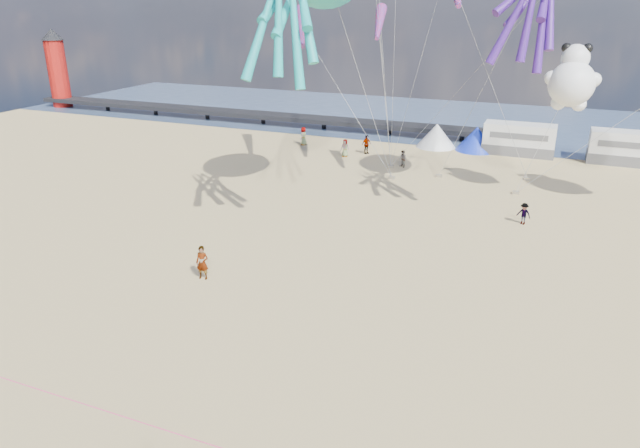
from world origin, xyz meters
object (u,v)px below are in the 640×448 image
Objects in this scene: tent_blue at (476,139)px; windsock_right at (379,23)px; lighthouse at (58,74)px; sandbag_d at (527,179)px; motorhome_0 at (519,139)px; kite_panda at (572,84)px; sandbag_a at (392,178)px; tent_white at (436,135)px; sandbag_b at (439,176)px; motorhome_1 at (628,148)px; sandbag_c at (516,193)px; beachgoer_6 at (345,148)px; standing_person at (202,263)px; sandbag_e at (391,166)px; beachgoer_7 at (403,159)px; windsock_left at (302,27)px; beachgoer_0 at (304,136)px; beachgoer_3 at (366,144)px; beachgoer_2 at (524,214)px.

windsock_right reaches higher than tent_blue.
lighthouse reaches higher than sandbag_d.
kite_panda reaches higher than motorhome_0.
sandbag_a is at bearing -125.71° from motorhome_0.
tent_white is 8.00× the size of sandbag_d.
sandbag_b is (-5.55, -10.67, -1.39)m from motorhome_0.
sandbag_c is at bearing -123.65° from motorhome_1.
motorhome_0 is at bearing 25.65° from beachgoer_6.
standing_person is 25.42m from sandbag_e.
kite_panda is (12.85, -5.04, 7.88)m from beachgoer_7.
windsock_left reaches higher than lighthouse.
beachgoer_6 is at bearing 117.77° from windsock_right.
standing_person is at bearing -123.75° from motorhome_1.
sandbag_a is at bearing -14.80° from windsock_right.
sandbag_b is at bearing -14.57° from lighthouse.
sandbag_c is at bearing -18.10° from sandbag_e.
sandbag_d is (10.59, 4.05, 0.00)m from sandbag_a.
tent_blue is 11.21m from sandbag_e.
standing_person is at bearing -123.81° from sandbag_c.
sandbag_a is 0.11× the size of windsock_right.
beachgoer_6 is (46.71, -11.24, -3.65)m from lighthouse.
motorhome_1 is 26.20m from windsock_right.
beachgoer_0 is 1.21× the size of beachgoer_7.
beachgoer_3 reaches higher than sandbag_d.
lighthouse is 58.23m from tent_blue.
standing_person is 1.10× the size of beachgoer_6.
beachgoer_2 is 0.20× the size of windsock_left.
standing_person is 1.26× the size of beachgoer_2.
beachgoer_3 is (-23.24, -5.40, -0.56)m from motorhome_1.
lighthouse reaches higher than beachgoer_7.
windsock_right is at bearing -49.32° from beachgoer_6.
tent_blue is 21.12m from windsock_left.
tent_white is 4.00m from tent_blue.
beachgoer_0 reaches higher than sandbag_e.
motorhome_0 is 1.23× the size of kite_panda.
sandbag_a is at bearing -95.03° from tent_white.
beachgoer_2 is at bearing -84.58° from motorhome_0.
beachgoer_0 is at bearing 158.57° from sandbag_c.
lighthouse reaches higher than beachgoer_3.
motorhome_0 is at bearing 110.32° from kite_panda.
lighthouse is 55.63m from sandbag_a.
motorhome_0 is at bearing 0.00° from tent_white.
tent_blue is 17.46m from beachgoer_0.
beachgoer_7 is 15.89m from kite_panda.
windsock_right is (-12.56, 6.87, 11.65)m from beachgoer_2.
beachgoer_0 reaches higher than beachgoer_7.
windsock_left is (-4.00, 22.37, 11.01)m from standing_person.
beachgoer_2 is 23.58m from windsock_left.
motorhome_0 is 13.20× the size of sandbag_d.
lighthouse is at bearing 168.74° from sandbag_d.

